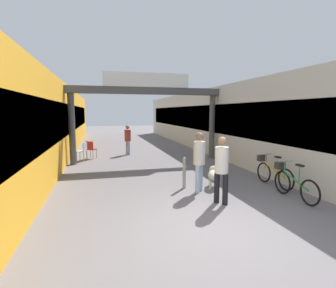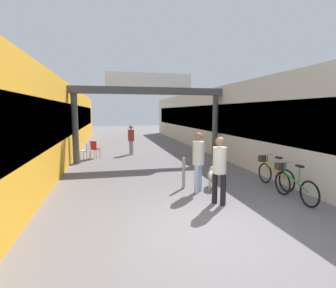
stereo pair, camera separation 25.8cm
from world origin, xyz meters
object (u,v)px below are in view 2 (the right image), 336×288
object	(u,v)px
pedestrian_carrying_crate	(131,138)
bollard_post_metal	(184,173)
cafe_chair_aluminium_nearer	(86,150)
cafe_chair_red_farther	(94,148)
bicycle_green_nearest	(292,183)
bicycle_orange_second	(273,173)
pedestrian_with_dog	(198,158)
pedestrian_companion	(219,166)
dog_on_leash	(213,175)

from	to	relation	value
pedestrian_carrying_crate	bollard_post_metal	size ratio (longest dim) A/B	1.67
cafe_chair_aluminium_nearer	cafe_chair_red_farther	world-z (taller)	same
pedestrian_carrying_crate	bicycle_green_nearest	distance (m)	9.24
bicycle_orange_second	pedestrian_with_dog	bearing A→B (deg)	-179.28
bicycle_orange_second	bollard_post_metal	distance (m)	2.85
pedestrian_companion	cafe_chair_aluminium_nearer	xyz separation A→B (m)	(-3.78, 7.03, -0.45)
pedestrian_carrying_crate	cafe_chair_red_farther	world-z (taller)	pedestrian_carrying_crate
pedestrian_companion	cafe_chair_aluminium_nearer	bearing A→B (deg)	118.26
cafe_chair_red_farther	pedestrian_with_dog	bearing A→B (deg)	-63.09
dog_on_leash	cafe_chair_red_farther	bearing A→B (deg)	122.58
bicycle_green_nearest	cafe_chair_red_farther	xyz separation A→B (m)	(-5.53, 7.66, 0.10)
pedestrian_carrying_crate	cafe_chair_red_farther	xyz separation A→B (m)	(-1.94, -0.84, -0.38)
pedestrian_with_dog	pedestrian_companion	bearing A→B (deg)	-81.51
bollard_post_metal	bicycle_orange_second	bearing A→B (deg)	-8.13
pedestrian_companion	dog_on_leash	bearing A→B (deg)	72.94
pedestrian_carrying_crate	cafe_chair_red_farther	size ratio (longest dim) A/B	1.82
bicycle_orange_second	bollard_post_metal	bearing A→B (deg)	171.87
pedestrian_companion	bicycle_orange_second	world-z (taller)	pedestrian_companion
pedestrian_with_dog	pedestrian_carrying_crate	world-z (taller)	pedestrian_with_dog
cafe_chair_red_farther	bicycle_green_nearest	bearing A→B (deg)	-54.16
pedestrian_carrying_crate	dog_on_leash	bearing A→B (deg)	-74.22
bollard_post_metal	cafe_chair_aluminium_nearer	bearing A→B (deg)	121.02
pedestrian_carrying_crate	dog_on_leash	distance (m)	7.23
pedestrian_companion	cafe_chair_aluminium_nearer	size ratio (longest dim) A/B	1.94
pedestrian_with_dog	bollard_post_metal	xyz separation A→B (m)	(-0.32, 0.44, -0.51)
pedestrian_with_dog	dog_on_leash	world-z (taller)	pedestrian_with_dog
pedestrian_carrying_crate	pedestrian_companion	bearing A→B (deg)	-79.84
bicycle_orange_second	bollard_post_metal	xyz separation A→B (m)	(-2.83, 0.40, 0.06)
pedestrian_carrying_crate	bollard_post_metal	xyz separation A→B (m)	(1.02, -6.86, -0.43)
pedestrian_with_dog	pedestrian_companion	distance (m)	1.13
bicycle_green_nearest	cafe_chair_aluminium_nearer	world-z (taller)	bicycle_green_nearest
cafe_chair_red_farther	cafe_chair_aluminium_nearer	bearing A→B (deg)	-121.05
dog_on_leash	cafe_chair_red_farther	size ratio (longest dim) A/B	0.98
pedestrian_carrying_crate	bicycle_orange_second	size ratio (longest dim) A/B	0.96
bollard_post_metal	pedestrian_companion	bearing A→B (deg)	-72.65
bicycle_orange_second	cafe_chair_red_farther	xyz separation A→B (m)	(-5.79, 6.43, 0.10)
pedestrian_companion	bicycle_orange_second	size ratio (longest dim) A/B	1.02
bollard_post_metal	cafe_chair_red_farther	xyz separation A→B (m)	(-2.96, 6.02, 0.05)
dog_on_leash	bicycle_green_nearest	world-z (taller)	bicycle_green_nearest
pedestrian_with_dog	bicycle_green_nearest	world-z (taller)	pedestrian_with_dog
bicycle_orange_second	cafe_chair_aluminium_nearer	xyz separation A→B (m)	(-6.12, 5.88, 0.10)
bicycle_orange_second	bicycle_green_nearest	bearing A→B (deg)	-101.71
bicycle_green_nearest	bicycle_orange_second	distance (m)	1.26
dog_on_leash	bicycle_green_nearest	distance (m)	2.26
pedestrian_companion	bicycle_orange_second	bearing A→B (deg)	26.14
pedestrian_carrying_crate	bicycle_orange_second	distance (m)	8.24
bollard_post_metal	cafe_chair_aluminium_nearer	world-z (taller)	bollard_post_metal
pedestrian_with_dog	cafe_chair_aluminium_nearer	size ratio (longest dim) A/B	1.97
pedestrian_with_dog	cafe_chair_red_farther	world-z (taller)	pedestrian_with_dog
cafe_chair_aluminium_nearer	pedestrian_carrying_crate	bearing A→B (deg)	31.46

